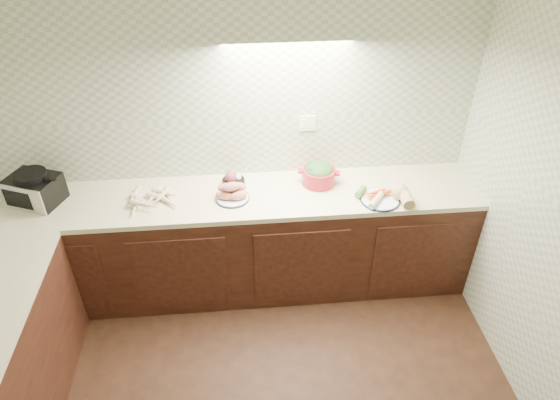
{
  "coord_description": "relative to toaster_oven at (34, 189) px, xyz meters",
  "views": [
    {
      "loc": [
        0.04,
        -1.51,
        3.04
      ],
      "look_at": [
        0.3,
        1.25,
        1.02
      ],
      "focal_mm": 32.0,
      "sensor_mm": 36.0,
      "label": 1
    }
  ],
  "objects": [
    {
      "name": "room",
      "position": [
        1.44,
        -1.56,
        0.61
      ],
      "size": [
        3.6,
        3.6,
        2.6
      ],
      "color": "black",
      "rests_on": "ground"
    },
    {
      "name": "counter",
      "position": [
        0.76,
        -0.88,
        -0.56
      ],
      "size": [
        3.6,
        3.6,
        0.9
      ],
      "color": "black",
      "rests_on": "ground"
    },
    {
      "name": "toaster_oven",
      "position": [
        0.0,
        0.0,
        0.0
      ],
      "size": [
        0.42,
        0.38,
        0.24
      ],
      "rotation": [
        0.0,
        0.0,
        -0.39
      ],
      "color": "black",
      "rests_on": "counter"
    },
    {
      "name": "parsnip_pile",
      "position": [
        0.8,
        -0.1,
        -0.08
      ],
      "size": [
        0.4,
        0.36,
        0.07
      ],
      "color": "beige",
      "rests_on": "counter"
    },
    {
      "name": "sweet_potato_plate",
      "position": [
        1.4,
        -0.09,
        -0.06
      ],
      "size": [
        0.25,
        0.25,
        0.15
      ],
      "rotation": [
        0.0,
        0.0,
        -0.05
      ],
      "color": "#111C3B",
      "rests_on": "counter"
    },
    {
      "name": "onion_bowl",
      "position": [
        1.41,
        0.06,
        -0.06
      ],
      "size": [
        0.17,
        0.17,
        0.13
      ],
      "color": "black",
      "rests_on": "counter"
    },
    {
      "name": "dutch_oven",
      "position": [
        2.06,
        0.05,
        -0.03
      ],
      "size": [
        0.32,
        0.3,
        0.18
      ],
      "rotation": [
        0.0,
        0.0,
        -0.22
      ],
      "color": "#B41A27",
      "rests_on": "counter"
    },
    {
      "name": "veg_plate",
      "position": [
        2.54,
        -0.22,
        -0.07
      ],
      "size": [
        0.41,
        0.3,
        0.13
      ],
      "rotation": [
        0.0,
        0.0,
        -0.2
      ],
      "color": "#111C3B",
      "rests_on": "counter"
    }
  ]
}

